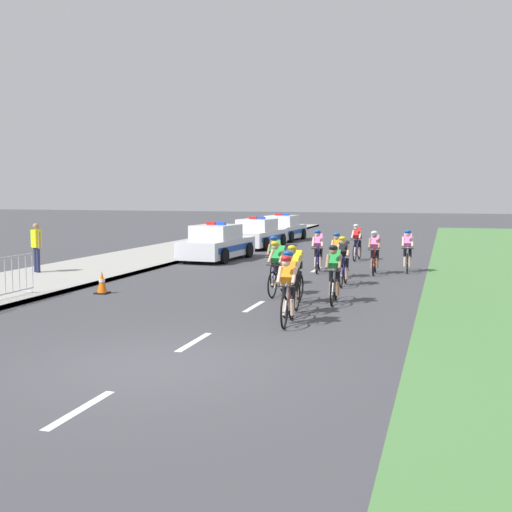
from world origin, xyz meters
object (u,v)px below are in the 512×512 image
spectator_closest (36,244)px  cyclist_sixth (344,260)px  cyclist_seventh (275,259)px  cyclist_twelfth (357,242)px  cyclist_fifth (278,267)px  cyclist_eleventh (318,250)px  cyclist_fourth (334,273)px  cyclist_third (295,273)px  cyclist_ninth (375,252)px  traffic_cone_near (102,283)px  cyclist_eighth (337,254)px  police_car_nearest (217,244)px  crowd_barrier_middle (5,278)px  police_car_second (258,235)px  police_car_third (282,229)px  cyclist_lead (288,288)px  cyclist_tenth (408,250)px  cyclist_second (291,281)px

spectator_closest → cyclist_sixth: bearing=3.5°
cyclist_seventh → cyclist_twelfth: (1.48, 7.87, 0.00)m
cyclist_fifth → cyclist_twelfth: size_ratio=1.00×
cyclist_eleventh → cyclist_seventh: bearing=-101.1°
cyclist_seventh → cyclist_fourth: bearing=-50.3°
cyclist_third → cyclist_ninth: bearing=78.7°
cyclist_third → traffic_cone_near: bearing=179.2°
cyclist_eighth → police_car_nearest: 7.16m
crowd_barrier_middle → cyclist_eighth: bearing=44.7°
cyclist_sixth → cyclist_eighth: 1.82m
police_car_second → crowd_barrier_middle: bearing=-95.2°
cyclist_ninth → cyclist_eleventh: size_ratio=1.00×
cyclist_third → cyclist_eighth: (0.23, 5.32, 0.00)m
police_car_second → cyclist_eleventh: bearing=-61.6°
spectator_closest → cyclist_ninth: bearing=18.5°
police_car_third → spectator_closest: (-4.13, -17.92, 0.40)m
cyclist_seventh → police_car_second: (-4.20, 12.48, -0.11)m
police_car_second → cyclist_fifth: bearing=-71.6°
cyclist_lead → cyclist_tenth: bearing=79.2°
police_car_nearest → traffic_cone_near: police_car_nearest is taller
cyclist_fifth → cyclist_lead: bearing=-72.4°
cyclist_eighth → traffic_cone_near: 7.83m
cyclist_fifth → cyclist_eleventh: (0.07, 5.41, 0.00)m
cyclist_ninth → traffic_cone_near: 9.49m
cyclist_seventh → cyclist_eighth: same height
cyclist_second → police_car_nearest: bearing=117.9°
cyclist_eighth → cyclist_eleventh: size_ratio=1.00×
cyclist_eleventh → cyclist_lead: bearing=-83.1°
cyclist_eighth → cyclist_eleventh: bearing=125.2°
police_car_third → cyclist_sixth: bearing=-70.1°
cyclist_fifth → spectator_closest: 9.11m
police_car_nearest → traffic_cone_near: bearing=-90.1°
cyclist_ninth → cyclist_tenth: size_ratio=1.00×
cyclist_ninth → police_car_nearest: police_car_nearest is taller
cyclist_eighth → police_car_third: bearing=110.4°
cyclist_ninth → cyclist_sixth: bearing=-101.4°
cyclist_ninth → cyclist_lead: bearing=-95.4°
cyclist_lead → crowd_barrier_middle: (-7.60, 0.56, -0.14)m
cyclist_eighth → traffic_cone_near: cyclist_eighth is taller
cyclist_fifth → traffic_cone_near: (-4.82, -1.12, -0.48)m
cyclist_fourth → cyclist_eleventh: size_ratio=1.00×
cyclist_fifth → spectator_closest: bearing=169.0°
cyclist_seventh → traffic_cone_near: cyclist_seventh is taller
cyclist_sixth → police_car_third: 18.38m
cyclist_tenth → cyclist_eleventh: same height
cyclist_ninth → police_car_third: bearing=115.7°
cyclist_sixth → traffic_cone_near: 7.19m
cyclist_third → police_car_nearest: police_car_nearest is taller
cyclist_third → traffic_cone_near: cyclist_third is taller
cyclist_seventh → spectator_closest: size_ratio=1.03×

